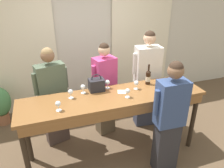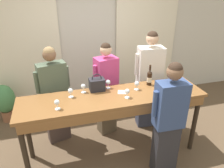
# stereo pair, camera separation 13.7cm
# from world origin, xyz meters

# --- Properties ---
(ground_plane) EXTENTS (18.00, 18.00, 0.00)m
(ground_plane) POSITION_xyz_m (0.00, 0.00, 0.00)
(ground_plane) COLOR brown
(wall_back) EXTENTS (12.00, 0.06, 2.80)m
(wall_back) POSITION_xyz_m (0.00, 1.83, 1.40)
(wall_back) COLOR beige
(wall_back) RESTS_ON ground_plane
(curtain_panel_left) EXTENTS (1.36, 0.03, 2.69)m
(curtain_panel_left) POSITION_xyz_m (-1.25, 1.76, 1.34)
(curtain_panel_left) COLOR #EFE5C6
(curtain_panel_left) RESTS_ON ground_plane
(curtain_panel_right) EXTENTS (1.36, 0.03, 2.69)m
(curtain_panel_right) POSITION_xyz_m (1.25, 1.76, 1.34)
(curtain_panel_right) COLOR #EFE5C6
(curtain_panel_right) RESTS_ON ground_plane
(tasting_bar) EXTENTS (2.61, 0.65, 1.03)m
(tasting_bar) POSITION_xyz_m (0.00, -0.03, 0.91)
(tasting_bar) COLOR brown
(tasting_bar) RESTS_ON ground_plane
(wine_bottle) EXTENTS (0.08, 0.08, 0.32)m
(wine_bottle) POSITION_xyz_m (0.62, 0.19, 1.15)
(wine_bottle) COLOR black
(wine_bottle) RESTS_ON tasting_bar
(handbag) EXTENTS (0.22, 0.16, 0.26)m
(handbag) POSITION_xyz_m (-0.18, 0.23, 1.12)
(handbag) COLOR #232328
(handbag) RESTS_ON tasting_bar
(wine_glass_front_left) EXTENTS (0.07, 0.07, 0.13)m
(wine_glass_front_left) POSITION_xyz_m (-0.57, 0.12, 1.12)
(wine_glass_front_left) COLOR white
(wine_glass_front_left) RESTS_ON tasting_bar
(wine_glass_front_mid) EXTENTS (0.07, 0.07, 0.13)m
(wine_glass_front_mid) POSITION_xyz_m (-0.01, 0.25, 1.12)
(wine_glass_front_mid) COLOR white
(wine_glass_front_mid) RESTS_ON tasting_bar
(wine_glass_front_right) EXTENTS (0.07, 0.07, 0.13)m
(wine_glass_front_right) POSITION_xyz_m (0.38, 0.09, 1.12)
(wine_glass_front_right) COLOR white
(wine_glass_front_right) RESTS_ON tasting_bar
(wine_glass_center_left) EXTENTS (0.07, 0.07, 0.13)m
(wine_glass_center_left) POSITION_xyz_m (0.17, -0.10, 1.12)
(wine_glass_center_left) COLOR white
(wine_glass_center_left) RESTS_ON tasting_bar
(wine_glass_center_mid) EXTENTS (0.07, 0.07, 0.13)m
(wine_glass_center_mid) POSITION_xyz_m (-0.38, 0.21, 1.12)
(wine_glass_center_mid) COLOR white
(wine_glass_center_mid) RESTS_ON tasting_bar
(wine_glass_center_right) EXTENTS (0.07, 0.07, 0.13)m
(wine_glass_center_right) POSITION_xyz_m (-0.77, -0.14, 1.12)
(wine_glass_center_right) COLOR white
(wine_glass_center_right) RESTS_ON tasting_bar
(napkin) EXTENTS (0.15, 0.15, 0.00)m
(napkin) POSITION_xyz_m (0.15, 0.06, 1.03)
(napkin) COLOR white
(napkin) RESTS_ON tasting_bar
(guest_olive_jacket) EXTENTS (0.53, 0.29, 1.63)m
(guest_olive_jacket) POSITION_xyz_m (-0.79, 0.58, 0.84)
(guest_olive_jacket) COLOR #473833
(guest_olive_jacket) RESTS_ON ground_plane
(guest_pink_top) EXTENTS (0.46, 0.32, 1.63)m
(guest_pink_top) POSITION_xyz_m (0.05, 0.58, 0.83)
(guest_pink_top) COLOR brown
(guest_pink_top) RESTS_ON ground_plane
(guest_cream_sweater) EXTENTS (0.54, 0.31, 1.76)m
(guest_cream_sweater) POSITION_xyz_m (0.82, 0.58, 0.90)
(guest_cream_sweater) COLOR #383D51
(guest_cream_sweater) RESTS_ON ground_plane
(host_pouring) EXTENTS (0.49, 0.24, 1.65)m
(host_pouring) POSITION_xyz_m (0.59, -0.52, 0.85)
(host_pouring) COLOR #28282D
(host_pouring) RESTS_ON ground_plane
(potted_plant) EXTENTS (0.39, 0.39, 0.75)m
(potted_plant) POSITION_xyz_m (-1.72, 1.42, 0.43)
(potted_plant) COLOR #935B3D
(potted_plant) RESTS_ON ground_plane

